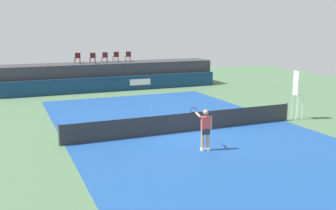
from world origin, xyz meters
TOP-DOWN VIEW (x-y plane):
  - ground_plane at (0.00, 3.00)m, footprint 48.00×48.00m
  - court_inner at (0.00, 0.00)m, footprint 12.00×22.00m
  - sponsor_wall at (0.01, 13.50)m, footprint 18.00×0.22m
  - spectator_platform at (0.00, 15.30)m, footprint 18.00×2.80m
  - spectator_chair_far_left at (-2.64, 15.29)m, footprint 0.44×0.44m
  - spectator_chair_left at (-1.47, 14.93)m, footprint 0.46×0.46m
  - spectator_chair_center at (-0.41, 15.09)m, footprint 0.44×0.44m
  - spectator_chair_right at (0.62, 15.39)m, footprint 0.46×0.46m
  - spectator_chair_far_right at (1.69, 15.33)m, footprint 0.46×0.46m
  - umpire_chair at (6.83, 0.01)m, footprint 0.46×0.46m
  - tennis_net at (0.00, 0.00)m, footprint 12.40×0.02m
  - net_post_near at (-6.20, 0.00)m, footprint 0.10×0.10m
  - net_post_far at (6.20, 0.00)m, footprint 0.10×0.10m
  - tennis_player at (-0.59, -3.00)m, footprint 0.57×1.20m
  - tennis_ball at (0.56, 6.52)m, footprint 0.07×0.07m

SIDE VIEW (x-z plane):
  - ground_plane at x=0.00m, z-range 0.00..0.00m
  - court_inner at x=0.00m, z-range 0.00..0.00m
  - tennis_ball at x=0.56m, z-range 0.00..0.07m
  - tennis_net at x=0.00m, z-range 0.00..0.95m
  - net_post_near at x=-6.20m, z-range 0.00..1.00m
  - net_post_far at x=6.20m, z-range 0.00..1.00m
  - sponsor_wall at x=0.01m, z-range 0.00..1.20m
  - tennis_player at x=-0.59m, z-range 0.07..1.84m
  - spectator_platform at x=0.00m, z-range 0.00..2.20m
  - umpire_chair at x=6.83m, z-range 0.21..2.97m
  - spectator_chair_far_left at x=-2.64m, z-range 2.25..3.14m
  - spectator_chair_left at x=-1.47m, z-range 2.25..3.14m
  - spectator_chair_center at x=-0.41m, z-range 2.25..3.14m
  - spectator_chair_right at x=0.62m, z-range 2.25..3.14m
  - spectator_chair_far_right at x=1.69m, z-range 2.25..3.14m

